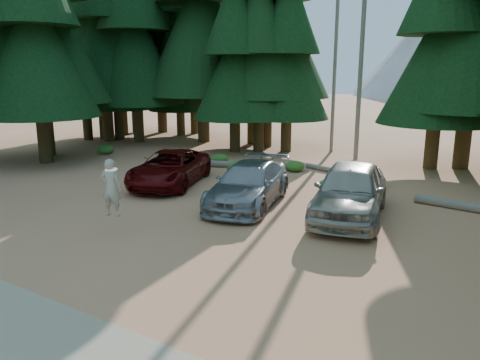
{
  "coord_description": "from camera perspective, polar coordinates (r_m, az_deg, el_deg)",
  "views": [
    {
      "loc": [
        8.78,
        -10.4,
        4.83
      ],
      "look_at": [
        0.82,
        2.39,
        1.25
      ],
      "focal_mm": 35.0,
      "sensor_mm": 36.0,
      "label": 1
    }
  ],
  "objects": [
    {
      "name": "ground",
      "position": [
        14.44,
        -7.86,
        -6.31
      ],
      "size": [
        160.0,
        160.0,
        0.0
      ],
      "primitive_type": "plane",
      "color": "#B5774C",
      "rests_on": "ground"
    },
    {
      "name": "forest_belt_north",
      "position": [
        27.3,
        12.62,
        2.85
      ],
      "size": [
        36.0,
        7.0,
        22.0
      ],
      "primitive_type": null,
      "color": "black",
      "rests_on": "ground"
    },
    {
      "name": "forest_belt_west",
      "position": [
        28.64,
        -27.05,
        2.19
      ],
      "size": [
        6.0,
        22.0,
        22.0
      ],
      "primitive_type": null,
      "color": "black",
      "rests_on": "ground"
    },
    {
      "name": "snag_front",
      "position": [
        26.17,
        14.64,
        15.52
      ],
      "size": [
        0.24,
        0.24,
        12.0
      ],
      "primitive_type": "cylinder",
      "color": "gray",
      "rests_on": "ground"
    },
    {
      "name": "snag_back",
      "position": [
        28.22,
        11.49,
        13.46
      ],
      "size": [
        0.2,
        0.2,
        10.0
      ],
      "primitive_type": "cylinder",
      "color": "gray",
      "rests_on": "ground"
    },
    {
      "name": "mountain_peak",
      "position": [
        99.6,
        26.4,
        16.58
      ],
      "size": [
        48.0,
        50.0,
        28.0
      ],
      "color": "gray",
      "rests_on": "ground"
    },
    {
      "name": "red_pickup",
      "position": [
        20.17,
        -8.55,
        1.47
      ],
      "size": [
        4.0,
        5.69,
        1.44
      ],
      "primitive_type": "imported",
      "rotation": [
        0.0,
        0.0,
        0.34
      ],
      "color": "#530708",
      "rests_on": "ground"
    },
    {
      "name": "silver_minivan_center",
      "position": [
        16.97,
        1.08,
        -0.53
      ],
      "size": [
        3.22,
        5.55,
        1.51
      ],
      "primitive_type": "imported",
      "rotation": [
        0.0,
        0.0,
        0.22
      ],
      "color": "#93959A",
      "rests_on": "ground"
    },
    {
      "name": "silver_minivan_right",
      "position": [
        15.89,
        13.27,
        -1.26
      ],
      "size": [
        3.23,
        5.71,
        1.83
      ],
      "primitive_type": "imported",
      "rotation": [
        0.0,
        0.0,
        0.21
      ],
      "color": "#A8A396",
      "rests_on": "ground"
    },
    {
      "name": "frisbee_player",
      "position": [
        14.45,
        -15.45,
        -0.89
      ],
      "size": [
        0.75,
        0.63,
        1.76
      ],
      "rotation": [
        0.0,
        0.0,
        3.52
      ],
      "color": "beige",
      "rests_on": "ground"
    },
    {
      "name": "log_left",
      "position": [
        23.4,
        -0.02,
        1.87
      ],
      "size": [
        4.49,
        2.03,
        0.34
      ],
      "primitive_type": "cylinder",
      "rotation": [
        0.0,
        1.57,
        0.38
      ],
      "color": "gray",
      "rests_on": "ground"
    },
    {
      "name": "log_mid",
      "position": [
        22.81,
        11.05,
        1.21
      ],
      "size": [
        2.92,
        1.05,
        0.24
      ],
      "primitive_type": "cylinder",
      "rotation": [
        0.0,
        1.57,
        -0.28
      ],
      "color": "gray",
      "rests_on": "ground"
    },
    {
      "name": "shrub_far_left",
      "position": [
        24.56,
        -2.49,
        2.62
      ],
      "size": [
        0.92,
        0.92,
        0.51
      ],
      "primitive_type": "ellipsoid",
      "color": "#2C5D1B",
      "rests_on": "ground"
    },
    {
      "name": "shrub_left",
      "position": [
        21.48,
        3.42,
        1.11
      ],
      "size": [
        1.02,
        1.02,
        0.56
      ],
      "primitive_type": "ellipsoid",
      "color": "#2C5D1B",
      "rests_on": "ground"
    },
    {
      "name": "shrub_center_left",
      "position": [
        21.66,
        0.08,
        1.45
      ],
      "size": [
        1.3,
        1.3,
        0.71
      ],
      "primitive_type": "ellipsoid",
      "color": "#2C5D1B",
      "rests_on": "ground"
    },
    {
      "name": "shrub_center_right",
      "position": [
        22.8,
        6.72,
        1.69
      ],
      "size": [
        0.92,
        0.92,
        0.51
      ],
      "primitive_type": "ellipsoid",
      "color": "#2C5D1B",
      "rests_on": "ground"
    },
    {
      "name": "shrub_right",
      "position": [
        18.96,
        11.19,
        -0.68
      ],
      "size": [
        1.13,
        1.13,
        0.62
      ],
      "primitive_type": "ellipsoid",
      "color": "#2C5D1B",
      "rests_on": "ground"
    },
    {
      "name": "shrub_far_right",
      "position": [
        20.36,
        15.84,
        -0.0
      ],
      "size": [
        1.09,
        1.09,
        0.6
      ],
      "primitive_type": "ellipsoid",
      "color": "#2C5D1B",
      "rests_on": "ground"
    },
    {
      "name": "shrub_edge_west",
      "position": [
        28.44,
        -16.09,
        3.62
      ],
      "size": [
        0.98,
        0.98,
        0.54
      ],
      "primitive_type": "ellipsoid",
      "color": "#2C5D1B",
      "rests_on": "ground"
    }
  ]
}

